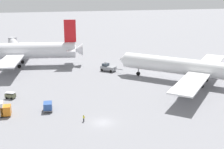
{
  "coord_description": "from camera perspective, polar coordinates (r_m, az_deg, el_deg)",
  "views": [
    {
      "loc": [
        -12.0,
        -62.62,
        29.65
      ],
      "look_at": [
        7.54,
        23.72,
        4.0
      ],
      "focal_mm": 49.9,
      "sensor_mm": 36.0,
      "label": 1
    }
  ],
  "objects": [
    {
      "name": "airliner_at_gate_left",
      "position": [
        122.43,
        -17.9,
        4.08
      ],
      "size": [
        53.82,
        44.28,
        17.17
      ],
      "color": "silver",
      "rests_on": "ground"
    },
    {
      "name": "pushback_tug",
      "position": [
        110.6,
        -0.74,
        1.28
      ],
      "size": [
        7.11,
        6.83,
        2.98
      ],
      "color": "gray",
      "rests_on": "ground"
    },
    {
      "name": "ground_plane",
      "position": [
        70.31,
        -1.75,
        -8.79
      ],
      "size": [
        600.0,
        600.0,
        0.0
      ],
      "primitive_type": "plane",
      "color": "gray"
    },
    {
      "name": "ground_crew_ramp_agent_by_cones",
      "position": [
        70.81,
        -5.21,
        -7.96
      ],
      "size": [
        0.39,
        0.44,
        1.54
      ],
      "color": "black",
      "rests_on": "ground"
    },
    {
      "name": "gse_baggage_cart_near_cluster",
      "position": [
        88.54,
        -18.12,
        -3.65
      ],
      "size": [
        3.15,
        2.65,
        1.71
      ],
      "color": "#666B4C",
      "rests_on": "ground"
    },
    {
      "name": "jet_bridge",
      "position": [
        143.74,
        -17.44,
        5.36
      ],
      "size": [
        7.05,
        21.65,
        6.33
      ],
      "color": "#B7B7BC",
      "rests_on": "ground"
    },
    {
      "name": "airliner_being_pushed",
      "position": [
        99.06,
        15.13,
        1.09
      ],
      "size": [
        43.16,
        41.5,
        15.38
      ],
      "color": "white",
      "rests_on": "ground"
    },
    {
      "name": "gse_container_dolly_flat",
      "position": [
        77.53,
        -11.68,
        -5.74
      ],
      "size": [
        2.36,
        3.31,
        2.15
      ],
      "color": "slate",
      "rests_on": "ground"
    }
  ]
}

